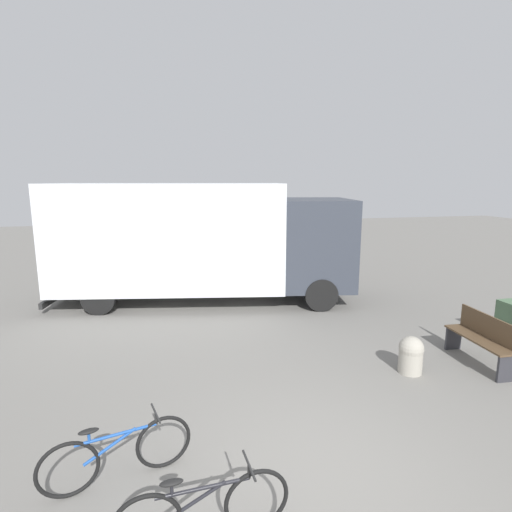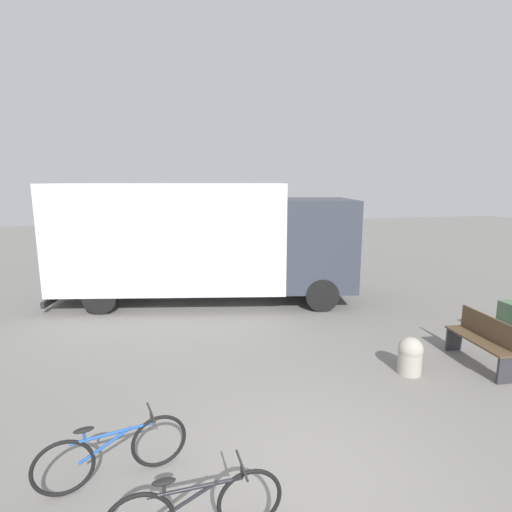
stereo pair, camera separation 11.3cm
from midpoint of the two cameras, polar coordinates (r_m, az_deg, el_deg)
The scene contains 6 objects.
ground_plane at distance 5.41m, azimuth 8.99°, elevation -28.97°, with size 60.00×60.00×0.00m, color slate.
delivery_truck at distance 11.49m, azimuth -7.55°, elevation 2.59°, with size 8.66×3.94×3.38m.
park_bench at distance 8.78m, azimuth 29.99°, elevation -10.24°, with size 0.48×1.52×0.96m.
bicycle_near at distance 5.38m, azimuth -19.13°, elevation -24.98°, with size 1.69×0.55×0.75m.
bicycle_middle at distance 4.54m, azimuth -7.73°, elevation -32.27°, with size 1.72×0.44×0.75m.
bollard_near_bench at distance 7.94m, azimuth 21.55°, elevation -13.02°, with size 0.44×0.44×0.68m.
Camera 2 is at (-1.56, -3.86, 3.45)m, focal length 28.00 mm.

